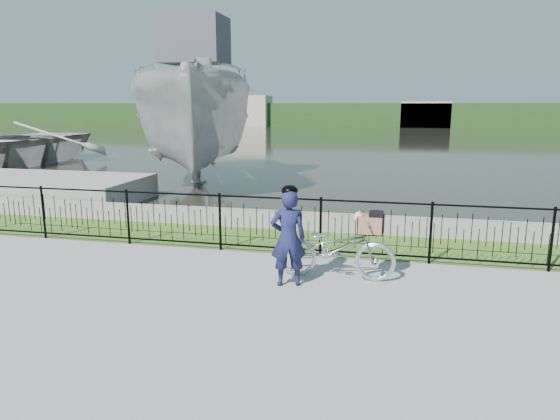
# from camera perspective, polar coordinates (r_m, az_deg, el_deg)

# --- Properties ---
(ground) EXTENTS (120.00, 120.00, 0.00)m
(ground) POSITION_cam_1_polar(r_m,az_deg,el_deg) (8.32, -3.91, -8.05)
(ground) COLOR gray
(ground) RESTS_ON ground
(grass_strip) EXTENTS (60.00, 2.00, 0.01)m
(grass_strip) POSITION_cam_1_polar(r_m,az_deg,el_deg) (10.71, 0.06, -3.40)
(grass_strip) COLOR #416820
(grass_strip) RESTS_ON ground
(water) EXTENTS (120.00, 120.00, 0.00)m
(water) POSITION_cam_1_polar(r_m,az_deg,el_deg) (40.64, 9.59, 7.80)
(water) COLOR #27261D
(water) RESTS_ON ground
(quay_wall) EXTENTS (60.00, 0.30, 0.40)m
(quay_wall) POSITION_cam_1_polar(r_m,az_deg,el_deg) (11.61, 1.14, -1.19)
(quay_wall) COLOR gray
(quay_wall) RESTS_ON ground
(fence) EXTENTS (14.00, 0.06, 1.15)m
(fence) POSITION_cam_1_polar(r_m,az_deg,el_deg) (9.63, -1.25, -1.66)
(fence) COLOR black
(fence) RESTS_ON ground
(far_treeline) EXTENTS (120.00, 6.00, 3.00)m
(far_treeline) POSITION_cam_1_polar(r_m,az_deg,el_deg) (67.53, 10.99, 10.62)
(far_treeline) COLOR #204018
(far_treeline) RESTS_ON ground
(far_building_left) EXTENTS (8.00, 4.00, 4.00)m
(far_building_left) POSITION_cam_1_polar(r_m,az_deg,el_deg) (68.55, -4.56, 11.24)
(far_building_left) COLOR #AF9F8C
(far_building_left) RESTS_ON ground
(far_building_right) EXTENTS (6.00, 3.00, 3.20)m
(far_building_right) POSITION_cam_1_polar(r_m,az_deg,el_deg) (66.10, 16.24, 10.43)
(far_building_right) COLOR #AF9F8C
(far_building_right) RESTS_ON ground
(bicycle_rig) EXTENTS (1.96, 0.68, 1.18)m
(bicycle_rig) POSITION_cam_1_polar(r_m,az_deg,el_deg) (8.31, 6.47, -4.29)
(bicycle_rig) COLOR #B8BDC5
(bicycle_rig) RESTS_ON ground
(cyclist) EXTENTS (0.65, 0.53, 1.62)m
(cyclist) POSITION_cam_1_polar(r_m,az_deg,el_deg) (7.87, 0.94, -3.03)
(cyclist) COLOR #161A3E
(cyclist) RESTS_ON ground
(boat_near) EXTENTS (7.46, 11.22, 5.85)m
(boat_near) POSITION_cam_1_polar(r_m,az_deg,el_deg) (18.63, -9.47, 9.61)
(boat_near) COLOR #A3A4A4
(boat_near) RESTS_ON water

